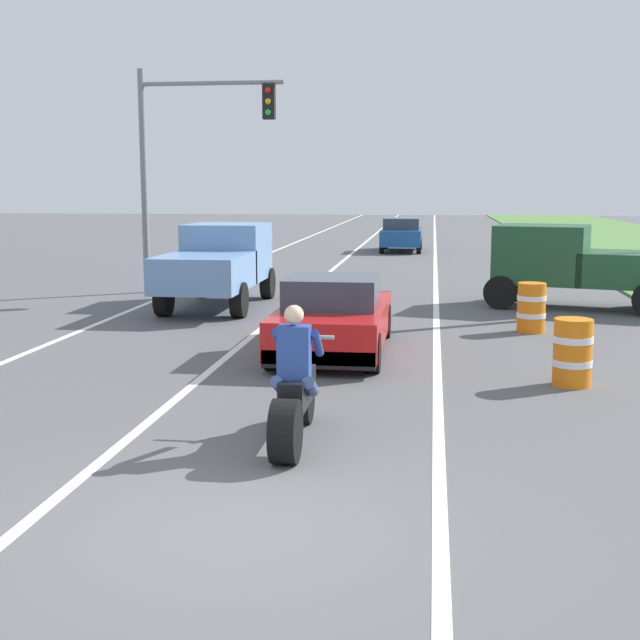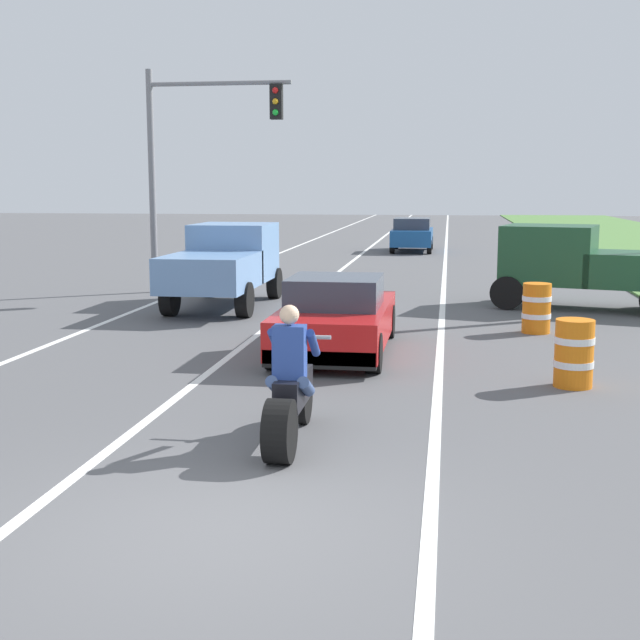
{
  "view_description": "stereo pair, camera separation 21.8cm",
  "coord_description": "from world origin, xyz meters",
  "px_view_note": "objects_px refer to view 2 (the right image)",
  "views": [
    {
      "loc": [
        1.69,
        -6.82,
        2.93
      ],
      "look_at": [
        0.09,
        5.29,
        1.0
      ],
      "focal_mm": 47.93,
      "sensor_mm": 36.0,
      "label": 1
    },
    {
      "loc": [
        1.9,
        -6.79,
        2.93
      ],
      "look_at": [
        0.09,
        5.29,
        1.0
      ],
      "focal_mm": 47.93,
      "sensor_mm": 36.0,
      "label": 2
    }
  ],
  "objects_px": {
    "sports_car_red": "(336,318)",
    "construction_barrel_nearest": "(574,353)",
    "pickup_truck_right_shoulder_dark_green": "(589,263)",
    "construction_barrel_mid": "(537,308)",
    "distant_car_far_ahead": "(412,234)",
    "motorcycle_with_rider": "(290,395)",
    "traffic_light_mast_near": "(193,147)",
    "pickup_truck_left_lane_light_blue": "(225,261)"
  },
  "relations": [
    {
      "from": "motorcycle_with_rider",
      "to": "construction_barrel_nearest",
      "type": "relative_size",
      "value": 2.21
    },
    {
      "from": "sports_car_red",
      "to": "construction_barrel_nearest",
      "type": "bearing_deg",
      "value": -28.27
    },
    {
      "from": "motorcycle_with_rider",
      "to": "traffic_light_mast_near",
      "type": "relative_size",
      "value": 0.37
    },
    {
      "from": "construction_barrel_mid",
      "to": "construction_barrel_nearest",
      "type": "bearing_deg",
      "value": -89.05
    },
    {
      "from": "construction_barrel_nearest",
      "to": "motorcycle_with_rider",
      "type": "bearing_deg",
      "value": -135.99
    },
    {
      "from": "pickup_truck_right_shoulder_dark_green",
      "to": "construction_barrel_mid",
      "type": "distance_m",
      "value": 4.01
    },
    {
      "from": "motorcycle_with_rider",
      "to": "sports_car_red",
      "type": "bearing_deg",
      "value": 92.03
    },
    {
      "from": "motorcycle_with_rider",
      "to": "sports_car_red",
      "type": "height_order",
      "value": "motorcycle_with_rider"
    },
    {
      "from": "motorcycle_with_rider",
      "to": "construction_barrel_nearest",
      "type": "distance_m",
      "value": 4.98
    },
    {
      "from": "construction_barrel_mid",
      "to": "distant_car_far_ahead",
      "type": "xyz_separation_m",
      "value": [
        -3.39,
        21.18,
        0.27
      ]
    },
    {
      "from": "sports_car_red",
      "to": "traffic_light_mast_near",
      "type": "height_order",
      "value": "traffic_light_mast_near"
    },
    {
      "from": "motorcycle_with_rider",
      "to": "pickup_truck_left_lane_light_blue",
      "type": "bearing_deg",
      "value": 108.45
    },
    {
      "from": "distant_car_far_ahead",
      "to": "motorcycle_with_rider",
      "type": "bearing_deg",
      "value": -90.23
    },
    {
      "from": "traffic_light_mast_near",
      "to": "construction_barrel_nearest",
      "type": "height_order",
      "value": "traffic_light_mast_near"
    },
    {
      "from": "pickup_truck_right_shoulder_dark_green",
      "to": "traffic_light_mast_near",
      "type": "height_order",
      "value": "traffic_light_mast_near"
    },
    {
      "from": "pickup_truck_right_shoulder_dark_green",
      "to": "traffic_light_mast_near",
      "type": "distance_m",
      "value": 10.67
    },
    {
      "from": "sports_car_red",
      "to": "traffic_light_mast_near",
      "type": "bearing_deg",
      "value": 121.98
    },
    {
      "from": "traffic_light_mast_near",
      "to": "construction_barrel_mid",
      "type": "relative_size",
      "value": 6.0
    },
    {
      "from": "traffic_light_mast_near",
      "to": "construction_barrel_mid",
      "type": "bearing_deg",
      "value": -31.19
    },
    {
      "from": "sports_car_red",
      "to": "pickup_truck_right_shoulder_dark_green",
      "type": "relative_size",
      "value": 0.84
    },
    {
      "from": "construction_barrel_mid",
      "to": "distant_car_far_ahead",
      "type": "height_order",
      "value": "distant_car_far_ahead"
    },
    {
      "from": "traffic_light_mast_near",
      "to": "construction_barrel_nearest",
      "type": "xyz_separation_m",
      "value": [
        8.7,
        -9.92,
        -3.45
      ]
    },
    {
      "from": "sports_car_red",
      "to": "construction_barrel_nearest",
      "type": "xyz_separation_m",
      "value": [
        3.78,
        -2.03,
        -0.13
      ]
    },
    {
      "from": "pickup_truck_left_lane_light_blue",
      "to": "distant_car_far_ahead",
      "type": "relative_size",
      "value": 1.2
    },
    {
      "from": "pickup_truck_left_lane_light_blue",
      "to": "construction_barrel_nearest",
      "type": "xyz_separation_m",
      "value": [
        7.21,
        -7.41,
        -0.6
      ]
    },
    {
      "from": "traffic_light_mast_near",
      "to": "pickup_truck_left_lane_light_blue",
      "type": "bearing_deg",
      "value": -59.25
    },
    {
      "from": "motorcycle_with_rider",
      "to": "pickup_truck_right_shoulder_dark_green",
      "type": "distance_m",
      "value": 12.86
    },
    {
      "from": "pickup_truck_left_lane_light_blue",
      "to": "construction_barrel_mid",
      "type": "height_order",
      "value": "pickup_truck_left_lane_light_blue"
    },
    {
      "from": "sports_car_red",
      "to": "pickup_truck_right_shoulder_dark_green",
      "type": "height_order",
      "value": "pickup_truck_right_shoulder_dark_green"
    },
    {
      "from": "sports_car_red",
      "to": "traffic_light_mast_near",
      "type": "relative_size",
      "value": 0.72
    },
    {
      "from": "sports_car_red",
      "to": "traffic_light_mast_near",
      "type": "distance_m",
      "value": 9.87
    },
    {
      "from": "sports_car_red",
      "to": "pickup_truck_left_lane_light_blue",
      "type": "xyz_separation_m",
      "value": [
        -3.43,
        5.38,
        0.48
      ]
    },
    {
      "from": "pickup_truck_left_lane_light_blue",
      "to": "construction_barrel_mid",
      "type": "distance_m",
      "value": 7.65
    },
    {
      "from": "construction_barrel_nearest",
      "to": "construction_barrel_mid",
      "type": "xyz_separation_m",
      "value": [
        -0.08,
        4.7,
        0.0
      ]
    },
    {
      "from": "sports_car_red",
      "to": "construction_barrel_mid",
      "type": "xyz_separation_m",
      "value": [
        3.7,
        2.66,
        -0.13
      ]
    },
    {
      "from": "pickup_truck_right_shoulder_dark_green",
      "to": "distant_car_far_ahead",
      "type": "relative_size",
      "value": 1.29
    },
    {
      "from": "pickup_truck_right_shoulder_dark_green",
      "to": "distant_car_far_ahead",
      "type": "distance_m",
      "value": 18.21
    },
    {
      "from": "pickup_truck_left_lane_light_blue",
      "to": "construction_barrel_nearest",
      "type": "height_order",
      "value": "pickup_truck_left_lane_light_blue"
    },
    {
      "from": "sports_car_red",
      "to": "pickup_truck_left_lane_light_blue",
      "type": "height_order",
      "value": "pickup_truck_left_lane_light_blue"
    },
    {
      "from": "pickup_truck_right_shoulder_dark_green",
      "to": "construction_barrel_mid",
      "type": "bearing_deg",
      "value": -112.9
    },
    {
      "from": "traffic_light_mast_near",
      "to": "construction_barrel_nearest",
      "type": "relative_size",
      "value": 6.0
    },
    {
      "from": "sports_car_red",
      "to": "construction_barrel_nearest",
      "type": "height_order",
      "value": "sports_car_red"
    }
  ]
}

